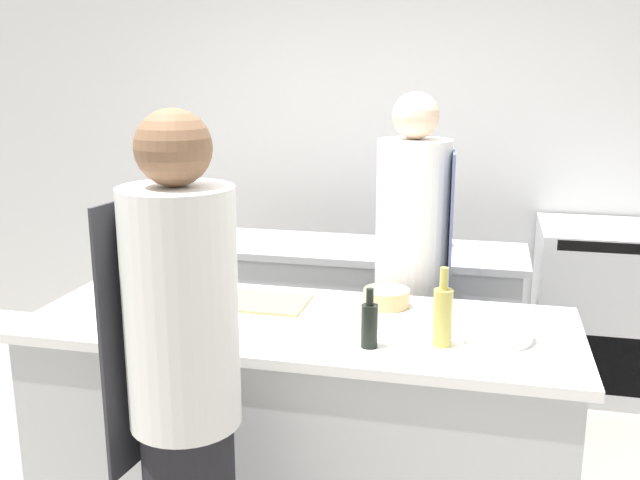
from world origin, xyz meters
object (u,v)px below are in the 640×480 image
chef_at_prep_near (184,397)px  bottle_olive_oil (443,315)px  oven_range (617,309)px  bottle_vinegar (157,283)px  cup (204,283)px  bowl_prep_small (497,331)px  bowl_mixing_large (386,298)px  bottle_wine (369,324)px  stockpot (424,228)px  chef_at_stove (411,279)px  bottle_cooking_oil (203,300)px

chef_at_prep_near → bottle_olive_oil: 0.97m
oven_range → bottle_vinegar: 2.79m
chef_at_prep_near → bottle_olive_oil: (0.75, 0.60, 0.12)m
oven_range → cup: size_ratio=11.13×
bowl_prep_small → cup: cup is taller
bowl_mixing_large → bottle_wine: bearing=-89.4°
chef_at_prep_near → stockpot: 2.18m
chef_at_stove → stockpot: chef_at_stove is taller
oven_range → stockpot: stockpot is taller
bowl_mixing_large → bottle_olive_oil: bearing=-56.4°
bowl_prep_small → bottle_vinegar: bearing=179.0°
bottle_olive_oil → bottle_wine: size_ratio=1.33×
bottle_vinegar → oven_range: bearing=39.1°
bottle_wine → bowl_prep_small: 0.49m
cup → bowl_prep_small: bearing=-11.9°
bottle_cooking_oil → bowl_prep_small: bearing=2.7°
bottle_vinegar → bottle_cooking_oil: size_ratio=1.40×
oven_range → bottle_wine: (-1.19, -1.94, 0.51)m
oven_range → bottle_wine: size_ratio=4.47×
bottle_cooking_oil → bowl_prep_small: size_ratio=0.76×
bottle_wine → chef_at_stove: bearing=86.7°
bowl_mixing_large → bowl_prep_small: bearing=-31.6°
oven_range → bottle_olive_oil: size_ratio=3.37×
stockpot → bowl_mixing_large: bearing=-92.8°
chef_at_prep_near → bottle_vinegar: (-0.45, 0.74, 0.12)m
chef_at_stove → bottle_olive_oil: (0.20, -0.84, 0.12)m
oven_range → bowl_mixing_large: oven_range is taller
chef_at_prep_near → bottle_wine: bearing=-36.5°
bottle_vinegar → bowl_prep_small: 1.40m
bottle_olive_oil → stockpot: bottle_olive_oil is taller
bowl_mixing_large → stockpot: (0.05, 1.12, 0.06)m
stockpot → bottle_wine: bearing=-91.8°
bottle_wine → stockpot: bottle_wine is taller
bottle_cooking_oil → stockpot: (0.75, 1.45, 0.02)m
oven_range → cup: 2.55m
bottle_vinegar → bottle_cooking_oil: (0.24, -0.08, -0.03)m
bottle_olive_oil → bottle_wine: bearing=-163.0°
chef_at_stove → bottle_olive_oil: 0.87m
bottle_olive_oil → stockpot: size_ratio=1.20×
bottle_olive_oil → chef_at_stove: bearing=103.5°
oven_range → bowl_prep_small: bearing=-112.7°
bottle_wine → bowl_mixing_large: bearing=90.6°
bottle_wine → bottle_cooking_oil: 0.71m
oven_range → bottle_olive_oil: bearing=-116.5°
bottle_wine → cup: 0.95m
bowl_mixing_large → stockpot: bearing=87.2°
chef_at_stove → bottle_vinegar: 1.23m
oven_range → chef_at_stove: bearing=-137.9°
bowl_prep_small → bowl_mixing_large: bearing=148.4°
bottle_wine → bottle_vinegar: bearing=167.2°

